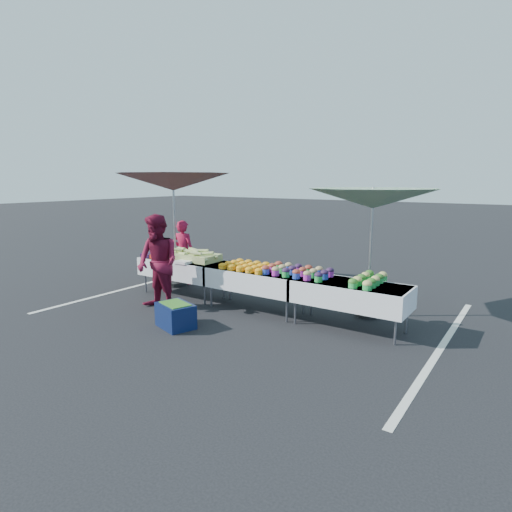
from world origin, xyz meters
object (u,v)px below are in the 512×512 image
Objects in this scene: table_left at (183,267)px; umbrella_left at (173,183)px; table_right at (350,293)px; umbrella_right at (373,199)px; vendor at (183,252)px; storage_bin at (176,315)px; table_center at (256,279)px; customer at (158,263)px.

umbrella_left is at bearing 144.95° from table_left.
umbrella_right is at bearing 87.50° from table_right.
umbrella_right is (4.33, 0.28, -0.26)m from umbrella_left.
table_right is 1.27× the size of vendor.
umbrella_left is 3.49m from storage_bin.
table_left is 0.67× the size of umbrella_left.
storage_bin is (-2.37, -2.29, -1.82)m from umbrella_right.
table_left is 1.80m from table_center.
customer is 3.91m from umbrella_right.
table_center is 0.67× the size of umbrella_left.
table_left reaches higher than storage_bin.
umbrella_right is at bearing 62.05° from storage_bin.
umbrella_right reaches higher than customer.
customer reaches higher than table_center.
table_right is at bearing 22.99° from customer.
storage_bin is at bearing -147.00° from table_right.
table_right is 2.81m from storage_bin.
customer is 1.25m from storage_bin.
table_right is 3.42m from customer.
table_right is 1.64m from umbrella_right.
umbrella_left reaches higher than table_center.
vendor is at bearing 148.97° from storage_bin.
umbrella_right is 3.77m from storage_bin.
table_center is 1.06× the size of customer.
umbrella_right reaches higher than table_center.
storage_bin is at bearing -45.70° from umbrella_left.
umbrella_right is (3.29, 1.78, 1.15)m from customer.
vendor is at bearing 170.61° from table_right.
storage_bin is (-2.34, -1.52, -0.38)m from table_right.
customer is (-1.46, -1.00, 0.29)m from table_center.
customer is 2.30m from umbrella_left.
table_left and table_right have the same top height.
vendor is (-4.27, 0.71, 0.15)m from table_right.
table_left is 0.76× the size of umbrella_right.
vendor reaches higher than table_left.
table_left is 3.60m from table_right.
table_right is 4.33m from vendor.
customer is at bearing -151.64° from umbrella_right.
table_center is 2.57m from vendor.
umbrella_left is at bearing -176.26° from umbrella_right.
table_left and table_center have the same top height.
table_left is at bearing 147.73° from storage_bin.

